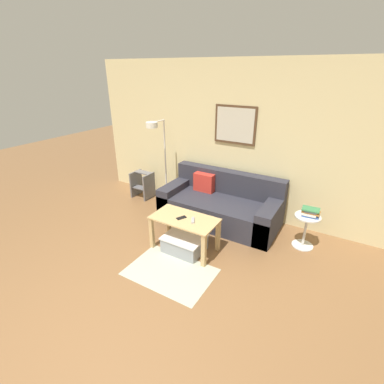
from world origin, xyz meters
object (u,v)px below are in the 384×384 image
(storage_bin, at_px, (185,243))
(cell_phone, at_px, (181,218))
(floor_lamp, at_px, (158,147))
(book_stack, at_px, (310,212))
(side_table, at_px, (306,228))
(remote_control, at_px, (193,220))
(coffee_table, at_px, (184,225))
(couch, at_px, (220,205))
(step_stool, at_px, (143,184))

(storage_bin, height_order, cell_phone, cell_phone)
(floor_lamp, distance_m, cell_phone, 1.58)
(storage_bin, bearing_deg, book_stack, 34.49)
(floor_lamp, relative_size, side_table, 3.16)
(floor_lamp, height_order, remote_control, floor_lamp)
(coffee_table, xyz_separation_m, floor_lamp, (-1.13, 0.94, 0.75))
(couch, height_order, side_table, couch)
(book_stack, height_order, cell_phone, book_stack)
(floor_lamp, distance_m, book_stack, 2.67)
(coffee_table, height_order, floor_lamp, floor_lamp)
(couch, distance_m, step_stool, 1.75)
(couch, relative_size, storage_bin, 3.45)
(coffee_table, relative_size, remote_control, 6.16)
(couch, height_order, coffee_table, couch)
(storage_bin, relative_size, side_table, 1.13)
(couch, relative_size, step_stool, 3.82)
(couch, xyz_separation_m, coffee_table, (-0.08, -1.01, 0.11))
(couch, bearing_deg, coffee_table, -94.31)
(floor_lamp, bearing_deg, side_table, -0.05)
(side_table, bearing_deg, floor_lamp, 179.95)
(storage_bin, relative_size, book_stack, 2.30)
(couch, height_order, storage_bin, couch)
(side_table, xyz_separation_m, book_stack, (0.02, 0.02, 0.25))
(remote_control, bearing_deg, couch, 64.97)
(book_stack, height_order, step_stool, book_stack)
(storage_bin, bearing_deg, side_table, 34.35)
(storage_bin, distance_m, remote_control, 0.41)
(couch, height_order, floor_lamp, floor_lamp)
(floor_lamp, relative_size, book_stack, 6.45)
(storage_bin, bearing_deg, floor_lamp, 139.60)
(book_stack, bearing_deg, coffee_table, -147.16)
(couch, xyz_separation_m, cell_phone, (-0.11, -1.03, 0.23))
(coffee_table, relative_size, floor_lamp, 0.58)
(side_table, relative_size, remote_control, 3.34)
(storage_bin, bearing_deg, step_stool, 146.50)
(floor_lamp, height_order, side_table, floor_lamp)
(storage_bin, xyz_separation_m, step_stool, (-1.69, 1.12, 0.15))
(remote_control, height_order, cell_phone, remote_control)
(cell_phone, bearing_deg, coffee_table, 53.41)
(coffee_table, relative_size, cell_phone, 6.60)
(step_stool, bearing_deg, floor_lamp, -14.48)
(coffee_table, distance_m, side_table, 1.73)
(floor_lamp, xyz_separation_m, cell_phone, (1.09, -0.96, -0.64))
(couch, distance_m, coffee_table, 1.02)
(coffee_table, distance_m, step_stool, 1.99)
(remote_control, bearing_deg, coffee_table, 150.07)
(coffee_table, relative_size, storage_bin, 1.63)
(coffee_table, relative_size, side_table, 1.84)
(couch, bearing_deg, floor_lamp, -176.50)
(book_stack, bearing_deg, remote_control, -144.45)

